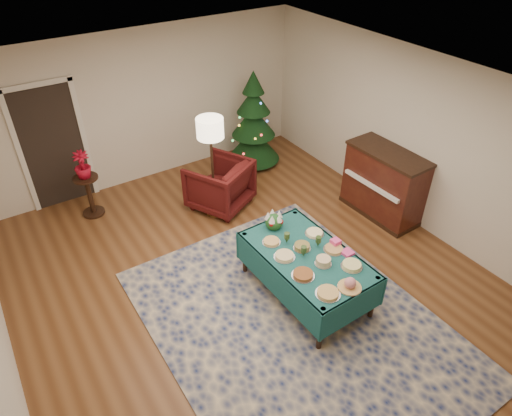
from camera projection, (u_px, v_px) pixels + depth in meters
room_shell at (251, 204)px, 5.57m from camera, size 7.00×7.00×7.00m
doorway at (53, 144)px, 7.38m from camera, size 1.08×0.04×2.16m
rug at (295, 324)px, 5.76m from camera, size 3.21×4.21×0.02m
buffet_table at (307, 262)px, 5.88m from camera, size 1.08×1.80×0.69m
platter_0 at (328, 293)px, 5.23m from camera, size 0.30×0.30×0.04m
platter_1 at (350, 284)px, 5.29m from camera, size 0.29×0.29×0.15m
platter_2 at (352, 265)px, 5.60m from camera, size 0.27×0.27×0.06m
platter_3 at (303, 275)px, 5.47m from camera, size 0.29×0.29×0.05m
platter_4 at (323, 261)px, 5.63m from camera, size 0.22×0.22×0.09m
platter_5 at (334, 249)px, 5.86m from camera, size 0.27×0.27×0.04m
platter_6 at (284, 256)px, 5.75m from camera, size 0.27×0.27×0.05m
platter_7 at (302, 247)px, 5.88m from camera, size 0.23×0.23×0.07m
platter_8 at (314, 233)px, 6.13m from camera, size 0.26×0.26×0.04m
platter_9 at (271, 241)px, 5.99m from camera, size 0.25×0.25×0.04m
goblet_0 at (287, 238)px, 5.94m from camera, size 0.07×0.07×0.16m
goblet_1 at (318, 241)px, 5.88m from camera, size 0.07×0.07×0.16m
goblet_2 at (304, 251)px, 5.72m from camera, size 0.07×0.07×0.16m
napkin_stack at (347, 253)px, 5.80m from camera, size 0.14×0.14×0.04m
gift_box at (336, 243)px, 5.92m from camera, size 0.11×0.11×0.09m
centerpiece at (274, 220)px, 6.19m from camera, size 0.25×0.25×0.29m
armchair at (219, 182)px, 7.62m from camera, size 1.19×1.16×0.93m
floor_lamp at (210, 134)px, 6.87m from camera, size 0.42×0.42×1.72m
side_table at (90, 196)px, 7.50m from camera, size 0.40×0.40×0.71m
potted_plant at (83, 170)px, 7.21m from camera, size 0.26×0.46×0.26m
christmas_tree at (253, 123)px, 8.64m from camera, size 1.28×1.28×1.85m
piano at (384, 184)px, 7.39m from camera, size 0.67×1.36×1.16m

